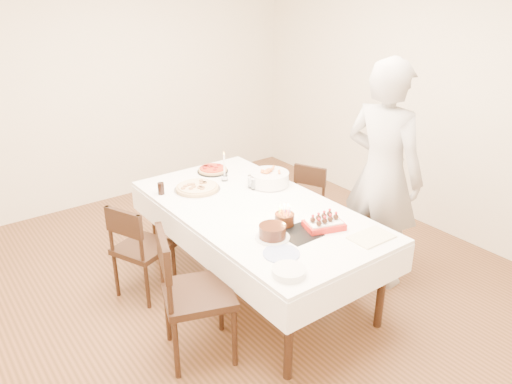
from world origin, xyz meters
TOP-DOWN VIEW (x-y plane):
  - floor at (0.00, 0.00)m, footprint 5.00×5.00m
  - wall_back at (0.00, 2.50)m, footprint 4.50×0.04m
  - wall_right at (2.25, 0.00)m, footprint 0.04×5.00m
  - dining_table at (0.10, -0.00)m, footprint 1.52×2.32m
  - chair_right_savory at (0.90, 0.34)m, footprint 0.52×0.52m
  - chair_left_savory at (-0.66, 0.50)m, footprint 0.55×0.55m
  - chair_left_dessert at (-0.67, -0.40)m, footprint 0.63×0.63m
  - person at (1.03, -0.46)m, footprint 0.54×0.75m
  - pizza_white at (-0.10, 0.57)m, footprint 0.46×0.46m
  - pizza_pepperoni at (0.24, 0.85)m, footprint 0.38×0.38m
  - red_placemat at (0.47, 0.34)m, footprint 0.29×0.29m
  - pasta_bowl at (0.47, 0.30)m, footprint 0.44×0.44m
  - taper_candle at (0.21, 0.61)m, footprint 0.07×0.07m
  - shaker_pair at (0.29, 0.30)m, footprint 0.10×0.10m
  - cola_glass at (-0.38, 0.68)m, footprint 0.07×0.07m
  - layer_cake at (-0.10, -0.47)m, footprint 0.29×0.29m
  - cake_board at (0.08, -0.53)m, footprint 0.26×0.26m
  - birthday_cake at (0.09, -0.37)m, footprint 0.17×0.17m
  - strawberry_box at (0.29, -0.57)m, footprint 0.32×0.26m
  - box_lid at (0.45, -0.87)m, footprint 0.30×0.20m
  - plate_stack at (-0.31, -0.88)m, footprint 0.24×0.24m
  - china_plate at (-0.19, -0.67)m, footprint 0.25×0.25m

SIDE VIEW (x-z plane):
  - floor at x=0.00m, z-range 0.00..0.00m
  - dining_table at x=0.10m, z-range 0.00..0.75m
  - chair_right_savory at x=0.90m, z-range 0.00..0.77m
  - chair_left_savory at x=-0.66m, z-range 0.00..0.83m
  - chair_left_dessert at x=-0.67m, z-range 0.00..0.97m
  - red_placemat at x=0.47m, z-range 0.75..0.75m
  - cake_board at x=0.08m, z-range 0.74..0.76m
  - box_lid at x=0.45m, z-range 0.74..0.76m
  - china_plate at x=-0.19m, z-range 0.75..0.76m
  - pizza_white at x=-0.10m, z-range 0.75..0.79m
  - pizza_pepperoni at x=0.24m, z-range 0.75..0.79m
  - plate_stack at x=-0.31m, z-range 0.75..0.79m
  - strawberry_box at x=0.29m, z-range 0.75..0.82m
  - layer_cake at x=-0.10m, z-range 0.75..0.85m
  - cola_glass at x=-0.38m, z-range 0.75..0.85m
  - shaker_pair at x=0.29m, z-range 0.75..0.86m
  - pasta_bowl at x=0.47m, z-range 0.76..0.87m
  - birthday_cake at x=0.09m, z-range 0.76..0.91m
  - taper_candle at x=0.21m, z-range 0.75..1.02m
  - person at x=1.03m, z-range 0.00..1.89m
  - wall_back at x=0.00m, z-range 0.00..2.70m
  - wall_right at x=2.25m, z-range 0.00..2.70m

